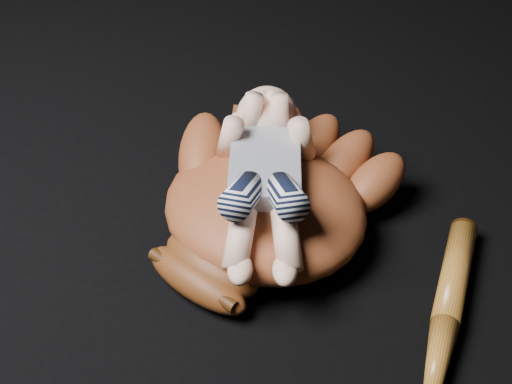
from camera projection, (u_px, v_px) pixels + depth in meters
baseball_glove at (265, 201)px, 1.11m from camera, size 0.55×0.58×0.14m
newborn_baby at (265, 175)px, 1.06m from camera, size 0.27×0.42×0.16m
baseball_bat at (442, 337)px, 0.98m from camera, size 0.07×0.45×0.04m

